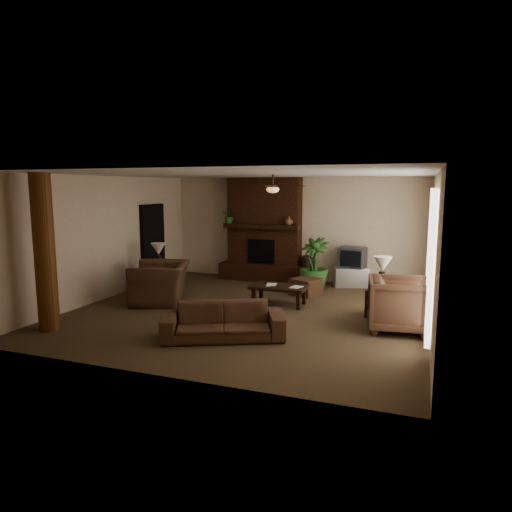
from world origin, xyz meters
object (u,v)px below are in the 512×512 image
at_px(sofa, 223,315).
at_px(armchair_right, 399,302).
at_px(coffee_table, 279,288).
at_px(side_table_right, 381,303).
at_px(side_table_left, 158,280).
at_px(armchair_left, 160,276).
at_px(lamp_right, 383,267).
at_px(floor_plant, 314,276).
at_px(lamp_left, 158,251).
at_px(ottoman, 306,287).
at_px(tv_stand, 351,277).
at_px(log_column, 45,253).
at_px(floor_vase, 307,267).

relative_size(sofa, armchair_right, 1.94).
relative_size(coffee_table, side_table_right, 2.18).
bearing_deg(side_table_left, armchair_left, -54.68).
height_order(armchair_left, lamp_right, lamp_right).
height_order(floor_plant, lamp_right, lamp_right).
bearing_deg(lamp_left, lamp_right, -4.00).
xyz_separation_m(coffee_table, side_table_left, (-3.21, 0.27, -0.10)).
distance_m(ottoman, side_table_left, 3.64).
distance_m(armchair_right, lamp_right, 1.06).
height_order(armchair_left, tv_stand, armchair_left).
distance_m(log_column, floor_plant, 6.16).
height_order(side_table_left, lamp_right, lamp_right).
bearing_deg(floor_vase, lamp_left, -145.25).
height_order(tv_stand, floor_vase, floor_vase).
bearing_deg(floor_vase, side_table_left, -145.84).
bearing_deg(log_column, ottoman, 48.59).
relative_size(ottoman, side_table_right, 1.09).
bearing_deg(lamp_right, floor_plant, 134.71).
xyz_separation_m(ottoman, floor_plant, (0.06, 0.57, 0.17)).
distance_m(ottoman, floor_vase, 1.41).
xyz_separation_m(tv_stand, floor_plant, (-0.80, -0.78, 0.12)).
distance_m(armchair_left, coffee_table, 2.65).
bearing_deg(floor_plant, lamp_left, -158.08).
relative_size(armchair_left, floor_vase, 1.75).
bearing_deg(armchair_left, side_table_left, -165.87).
relative_size(log_column, side_table_left, 5.09).
xyz_separation_m(armchair_right, side_table_right, (-0.38, 0.82, -0.26)).
relative_size(sofa, floor_plant, 1.57).
height_order(tv_stand, side_table_right, side_table_right).
bearing_deg(lamp_right, side_table_left, 175.89).
relative_size(floor_vase, floor_plant, 0.59).
relative_size(coffee_table, side_table_left, 2.18).
xyz_separation_m(side_table_left, lamp_right, (5.38, -0.39, 0.73)).
distance_m(armchair_left, lamp_left, 1.18).
bearing_deg(ottoman, floor_plant, 84.44).
bearing_deg(coffee_table, ottoman, 73.46).
height_order(armchair_right, floor_vase, armchair_right).
bearing_deg(coffee_table, lamp_left, 175.44).
relative_size(coffee_table, lamp_right, 1.85).
xyz_separation_m(floor_vase, lamp_right, (2.15, -2.58, 0.57)).
height_order(armchair_left, side_table_left, armchair_left).
distance_m(coffee_table, floor_vase, 2.46).
bearing_deg(side_table_left, floor_plant, 21.45).
bearing_deg(side_table_left, coffee_table, -4.73).
relative_size(floor_plant, side_table_right, 2.38).
xyz_separation_m(sofa, side_table_right, (2.40, 2.28, -0.13)).
distance_m(log_column, side_table_left, 3.55).
distance_m(side_table_right, lamp_right, 0.73).
distance_m(floor_vase, lamp_right, 3.41).
bearing_deg(armchair_left, floor_vase, 119.36).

